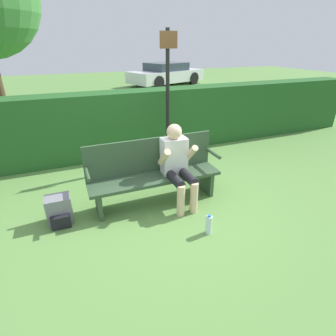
# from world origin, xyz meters

# --- Properties ---
(ground_plane) EXTENTS (40.00, 40.00, 0.00)m
(ground_plane) POSITION_xyz_m (0.00, 0.00, 0.00)
(ground_plane) COLOR #5B8942
(hedge_back) EXTENTS (12.00, 0.57, 1.30)m
(hedge_back) POSITION_xyz_m (0.00, 2.09, 0.65)
(hedge_back) COLOR #235623
(hedge_back) RESTS_ON ground
(park_bench) EXTENTS (1.91, 0.43, 0.94)m
(park_bench) POSITION_xyz_m (0.00, 0.08, 0.47)
(park_bench) COLOR #334C33
(park_bench) RESTS_ON ground
(person_seated) EXTENTS (0.50, 0.65, 1.15)m
(person_seated) POSITION_xyz_m (0.30, -0.07, 0.63)
(person_seated) COLOR silver
(person_seated) RESTS_ON ground
(backpack) EXTENTS (0.31, 0.32, 0.37)m
(backpack) POSITION_xyz_m (-1.34, 0.01, 0.18)
(backpack) COLOR slate
(backpack) RESTS_ON ground
(water_bottle) EXTENTS (0.08, 0.08, 0.27)m
(water_bottle) POSITION_xyz_m (0.36, -0.92, 0.13)
(water_bottle) COLOR silver
(water_bottle) RESTS_ON ground
(signpost) EXTENTS (0.31, 0.09, 2.39)m
(signpost) POSITION_xyz_m (0.74, 1.37, 1.34)
(signpost) COLOR black
(signpost) RESTS_ON ground
(parked_car) EXTENTS (4.70, 3.25, 1.20)m
(parked_car) POSITION_xyz_m (4.66, 11.31, 0.59)
(parked_car) COLOR silver
(parked_car) RESTS_ON ground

